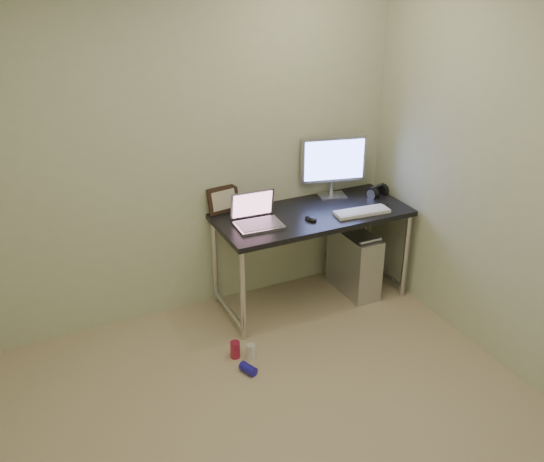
% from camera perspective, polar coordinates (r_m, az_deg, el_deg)
% --- Properties ---
extents(wall_back, '(3.50, 0.02, 2.50)m').
position_cam_1_polar(wall_back, '(4.28, -9.73, 7.16)').
color(wall_back, beige).
rests_on(wall_back, ground).
extents(desk, '(1.46, 0.64, 0.75)m').
position_cam_1_polar(desk, '(4.56, 3.79, 0.76)').
color(desk, black).
rests_on(desk, ground).
extents(tower_computer, '(0.22, 0.50, 0.55)m').
position_cam_1_polar(tower_computer, '(4.90, 7.70, -2.88)').
color(tower_computer, '#B7B6BB').
rests_on(tower_computer, ground).
extents(cable_a, '(0.01, 0.16, 0.69)m').
position_cam_1_polar(cable_a, '(5.04, 5.50, -0.14)').
color(cable_a, black).
rests_on(cable_a, ground).
extents(cable_b, '(0.02, 0.11, 0.71)m').
position_cam_1_polar(cable_b, '(5.07, 6.48, -0.24)').
color(cable_b, black).
rests_on(cable_b, ground).
extents(can_red, '(0.08, 0.08, 0.12)m').
position_cam_1_polar(can_red, '(4.22, -3.49, -11.08)').
color(can_red, '#AA2041').
rests_on(can_red, ground).
extents(can_white, '(0.08, 0.08, 0.11)m').
position_cam_1_polar(can_white, '(4.20, -1.99, -11.27)').
color(can_white, white).
rests_on(can_white, ground).
extents(can_blue, '(0.10, 0.13, 0.06)m').
position_cam_1_polar(can_blue, '(4.09, -2.26, -12.83)').
color(can_blue, '#2019B2').
rests_on(can_blue, ground).
extents(laptop, '(0.34, 0.28, 0.23)m').
position_cam_1_polar(laptop, '(4.32, -1.48, 1.32)').
color(laptop, silver).
rests_on(laptop, desk).
extents(monitor, '(0.51, 0.19, 0.48)m').
position_cam_1_polar(monitor, '(4.74, 5.78, 6.44)').
color(monitor, silver).
rests_on(monitor, desk).
extents(keyboard, '(0.43, 0.17, 0.03)m').
position_cam_1_polar(keyboard, '(4.55, 8.46, 1.79)').
color(keyboard, white).
rests_on(keyboard, desk).
extents(mouse_right, '(0.07, 0.11, 0.04)m').
position_cam_1_polar(mouse_right, '(4.70, 10.41, 2.49)').
color(mouse_right, black).
rests_on(mouse_right, desk).
extents(mouse_left, '(0.09, 0.12, 0.04)m').
position_cam_1_polar(mouse_left, '(4.39, 3.68, 1.24)').
color(mouse_left, black).
rests_on(mouse_left, desk).
extents(headphones, '(0.19, 0.11, 0.11)m').
position_cam_1_polar(headphones, '(4.89, 9.92, 3.65)').
color(headphones, black).
rests_on(headphones, desk).
extents(picture_frame, '(0.26, 0.11, 0.20)m').
position_cam_1_polar(picture_frame, '(4.50, -4.61, 2.98)').
color(picture_frame, black).
rests_on(picture_frame, desk).
extents(webcam, '(0.04, 0.04, 0.11)m').
position_cam_1_polar(webcam, '(4.54, -1.75, 3.00)').
color(webcam, silver).
rests_on(webcam, desk).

